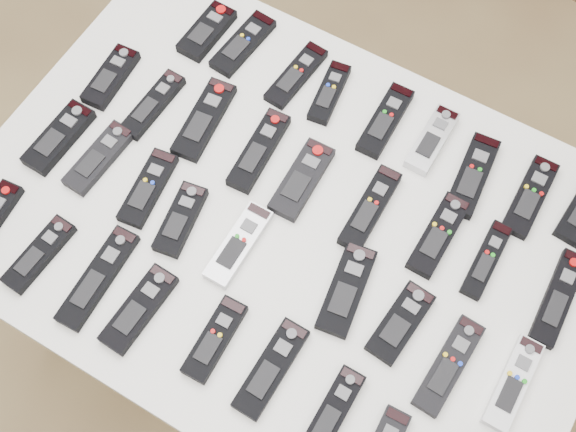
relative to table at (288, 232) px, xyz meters
The scene contains 34 objects.
ground 0.75m from the table, 141.84° to the left, with size 4.00×4.00×0.00m, color olive.
table is the anchor object (origin of this frame).
remote_0 0.49m from the table, 141.92° to the left, with size 0.06×0.15×0.02m, color black.
remote_1 0.44m from the table, 133.54° to the left, with size 0.06×0.17×0.02m, color black.
remote_2 0.34m from the table, 117.35° to the left, with size 0.05×0.17×0.02m, color black.
remote_3 0.31m from the table, 103.61° to the left, with size 0.04×0.15×0.02m, color black.
remote_4 0.31m from the table, 78.03° to the left, with size 0.05×0.18×0.02m, color black.
remote_5 0.35m from the table, 61.04° to the left, with size 0.05×0.16×0.02m, color #B7B7BC.
remote_6 0.39m from the table, 44.52° to the left, with size 0.06×0.18×0.02m, color black.
remote_7 0.49m from the table, 35.85° to the left, with size 0.05×0.18×0.02m, color black.
remote_9 0.51m from the table, 169.22° to the left, with size 0.05×0.15×0.02m, color black.
remote_10 0.39m from the table, 167.66° to the left, with size 0.05×0.17×0.02m, color black.
remote_11 0.29m from the table, 158.02° to the left, with size 0.06×0.19×0.02m, color black.
remote_12 0.18m from the table, 141.76° to the left, with size 0.05×0.19×0.02m, color black.
remote_13 0.11m from the table, 102.16° to the left, with size 0.06×0.18×0.02m, color black.
remote_14 0.18m from the table, 37.45° to the left, with size 0.05×0.19×0.02m, color black.
remote_15 0.30m from the table, 23.14° to the left, with size 0.05×0.18×0.02m, color black.
remote_16 0.39m from the table, 17.27° to the left, with size 0.04×0.16×0.02m, color black.
remote_17 0.53m from the table, 12.41° to the left, with size 0.05×0.20×0.02m, color black.
remote_18 0.51m from the table, behind, with size 0.06×0.17×0.02m, color black.
remote_19 0.41m from the table, 168.95° to the right, with size 0.05×0.17×0.02m, color black.
remote_20 0.29m from the table, 162.97° to the right, with size 0.05×0.17×0.02m, color black.
remote_21 0.22m from the table, 148.68° to the right, with size 0.05×0.15×0.02m, color black.
remote_22 0.13m from the table, 119.36° to the right, with size 0.05×0.18×0.02m, color #B7B7BC.
remote_23 0.20m from the table, 22.98° to the right, with size 0.06×0.18×0.02m, color black.
remote_24 0.30m from the table, 15.30° to the right, with size 0.06×0.16×0.02m, color black.
remote_25 0.41m from the table, 14.84° to the right, with size 0.05×0.19×0.02m, color black.
remote_26 0.52m from the table, ahead, with size 0.05×0.18×0.02m, color silver.
remote_28 0.49m from the table, 140.57° to the right, with size 0.05×0.16×0.02m, color black.
remote_29 0.38m from the table, 130.68° to the right, with size 0.05×0.21×0.02m, color black.
remote_30 0.34m from the table, 115.75° to the right, with size 0.06×0.17×0.02m, color black.
remote_31 0.28m from the table, 88.45° to the right, with size 0.05×0.16×0.02m, color black.
remote_32 0.30m from the table, 65.50° to the right, with size 0.05×0.18×0.02m, color black.
remote_33 0.38m from the table, 47.84° to the right, with size 0.05×0.16×0.02m, color black.
Camera 1 is at (0.44, -0.62, 2.07)m, focal length 45.00 mm.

